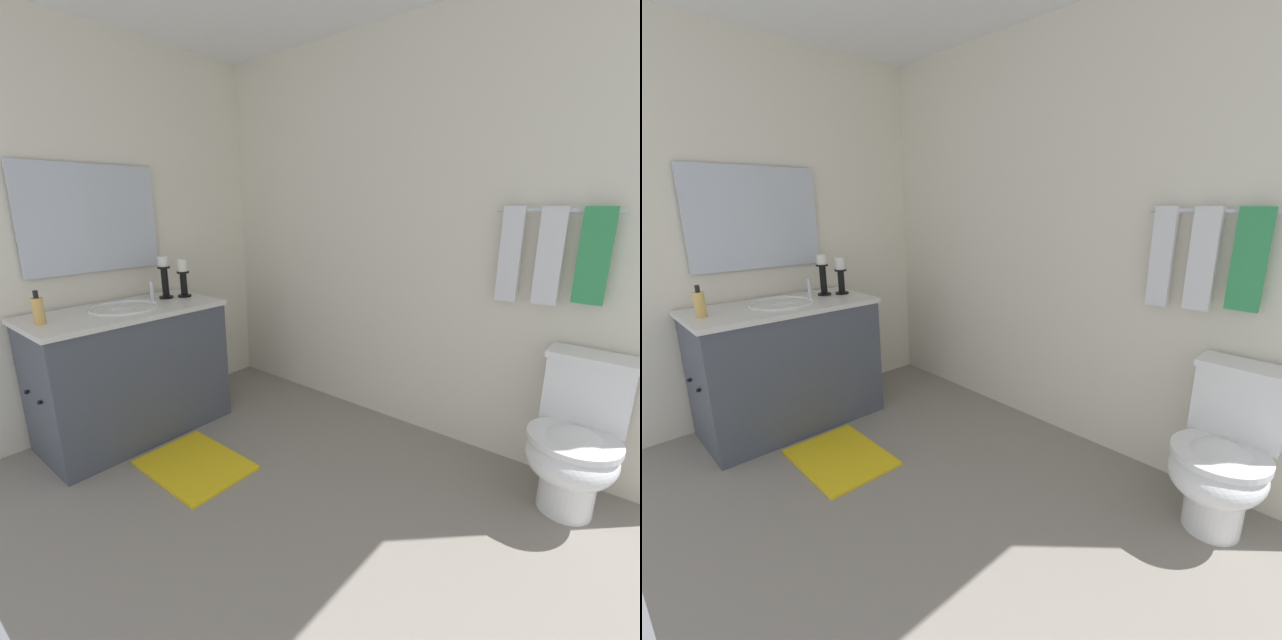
{
  "view_description": "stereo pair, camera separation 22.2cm",
  "coord_description": "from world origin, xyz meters",
  "views": [
    {
      "loc": [
        1.29,
        -1.3,
        1.44
      ],
      "look_at": [
        -0.08,
        0.35,
        0.85
      ],
      "focal_mm": 24.05,
      "sensor_mm": 36.0,
      "label": 1
    },
    {
      "loc": [
        1.45,
        -1.15,
        1.44
      ],
      "look_at": [
        -0.08,
        0.35,
        0.85
      ],
      "focal_mm": 24.05,
      "sensor_mm": 36.0,
      "label": 2
    }
  ],
  "objects": [
    {
      "name": "candle_holder_short",
      "position": [
        -1.31,
        0.21,
        0.97
      ],
      "size": [
        0.09,
        0.09,
        0.28
      ],
      "color": "black",
      "rests_on": "vanity_cabinet"
    },
    {
      "name": "sink_basin",
      "position": [
        -1.23,
        -0.12,
        0.78
      ],
      "size": [
        0.4,
        0.4,
        0.24
      ],
      "color": "white",
      "rests_on": "vanity_cabinet"
    },
    {
      "name": "mirror",
      "position": [
        -1.51,
        -0.12,
        1.34
      ],
      "size": [
        0.02,
        0.82,
        0.65
      ],
      "primitive_type": "cube",
      "color": "silver"
    },
    {
      "name": "candle_holder_tall",
      "position": [
        -1.25,
        0.31,
        0.95
      ],
      "size": [
        0.09,
        0.09,
        0.26
      ],
      "color": "black",
      "rests_on": "vanity_cabinet"
    },
    {
      "name": "wall_back",
      "position": [
        0.0,
        1.11,
        1.23
      ],
      "size": [
        3.11,
        0.04,
        2.45
      ],
      "primitive_type": "cube",
      "color": "silver",
      "rests_on": "ground"
    },
    {
      "name": "floor",
      "position": [
        0.0,
        0.0,
        -0.01
      ],
      "size": [
        3.11,
        2.23,
        0.02
      ],
      "primitive_type": "cube",
      "color": "gray",
      "rests_on": "ground"
    },
    {
      "name": "toilet",
      "position": [
        1.07,
        0.83,
        0.37
      ],
      "size": [
        0.39,
        0.54,
        0.75
      ],
      "color": "white",
      "rests_on": "ground"
    },
    {
      "name": "towel_near_vanity",
      "position": [
        0.63,
        1.04,
        1.18
      ],
      "size": [
        0.1,
        0.03,
        0.49
      ],
      "primitive_type": "cube",
      "color": "white",
      "rests_on": "towel_bar"
    },
    {
      "name": "vanity_cabinet",
      "position": [
        -1.23,
        -0.12,
        0.41
      ],
      "size": [
        0.58,
        1.11,
        0.82
      ],
      "color": "#474C56",
      "rests_on": "ground"
    },
    {
      "name": "wall_left",
      "position": [
        -1.56,
        0.0,
        1.23
      ],
      "size": [
        0.04,
        2.23,
        2.45
      ],
      "primitive_type": "cube",
      "color": "silver",
      "rests_on": "ground"
    },
    {
      "name": "towel_center",
      "position": [
        0.81,
        1.04,
        1.18
      ],
      "size": [
        0.12,
        0.03,
        0.48
      ],
      "primitive_type": "cube",
      "color": "white",
      "rests_on": "towel_bar"
    },
    {
      "name": "towel_bar",
      "position": [
        0.81,
        1.05,
        1.4
      ],
      "size": [
        0.55,
        0.02,
        0.02
      ],
      "primitive_type": "cylinder",
      "rotation": [
        0.0,
        1.57,
        0.0
      ],
      "color": "silver"
    },
    {
      "name": "bath_mat",
      "position": [
        -0.61,
        -0.12,
        0.01
      ],
      "size": [
        0.6,
        0.44,
        0.02
      ],
      "primitive_type": "cube",
      "color": "yellow",
      "rests_on": "ground"
    },
    {
      "name": "towel_near_corner",
      "position": [
        1.0,
        1.04,
        1.2
      ],
      "size": [
        0.13,
        0.03,
        0.45
      ],
      "primitive_type": "cube",
      "color": "#389E59",
      "rests_on": "towel_bar"
    },
    {
      "name": "soap_bottle",
      "position": [
        -1.24,
        -0.57,
        0.89
      ],
      "size": [
        0.06,
        0.06,
        0.18
      ],
      "color": "#E5B259",
      "rests_on": "vanity_cabinet"
    }
  ]
}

